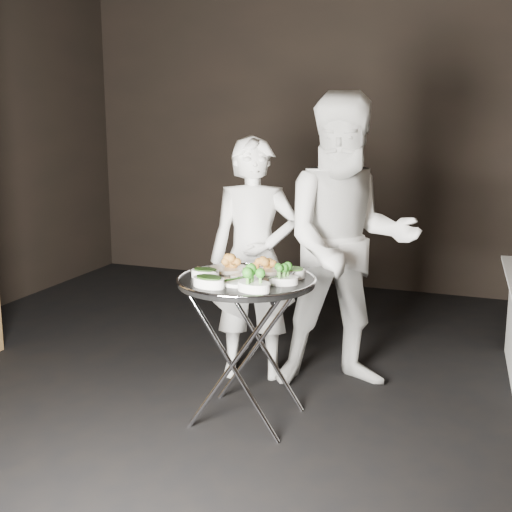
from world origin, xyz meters
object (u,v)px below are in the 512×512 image
(tray_stand, at_px, (247,343))
(serving_tray, at_px, (246,281))
(waiter_left, at_px, (254,259))
(waiter_right, at_px, (348,243))

(tray_stand, height_order, serving_tray, serving_tray)
(waiter_left, height_order, waiter_right, waiter_right)
(waiter_left, distance_m, waiter_right, 0.64)
(tray_stand, bearing_deg, waiter_left, 107.89)
(tray_stand, relative_size, serving_tray, 1.05)
(serving_tray, height_order, waiter_right, waiter_right)
(waiter_right, bearing_deg, serving_tray, -143.00)
(tray_stand, xyz_separation_m, waiter_left, (-0.22, 0.67, 0.34))
(tray_stand, height_order, waiter_right, waiter_right)
(waiter_right, bearing_deg, waiter_left, 161.02)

